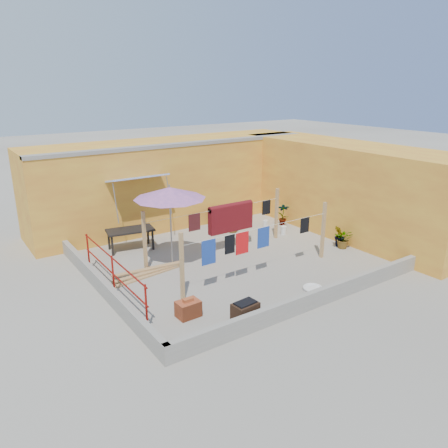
{
  "coord_description": "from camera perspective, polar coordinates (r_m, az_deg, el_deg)",
  "views": [
    {
      "loc": [
        -7.27,
        -10.24,
        5.25
      ],
      "look_at": [
        -0.07,
        0.3,
        1.12
      ],
      "focal_mm": 35.0,
      "sensor_mm": 36.0,
      "label": 1
    }
  ],
  "objects": [
    {
      "name": "ground",
      "position": [
        13.61,
        0.95,
        -4.76
      ],
      "size": [
        80.0,
        80.0,
        0.0
      ],
      "primitive_type": "plane",
      "color": "#9E998E",
      "rests_on": "ground"
    },
    {
      "name": "plant_right_c",
      "position": [
        15.01,
        15.38,
        -1.85
      ],
      "size": [
        0.77,
        0.79,
        0.66
      ],
      "primitive_type": "imported",
      "rotation": [
        0.0,
        0.0,
        5.36
      ],
      "color": "#245D1A",
      "rests_on": "ground"
    },
    {
      "name": "green_hose",
      "position": [
        16.74,
        0.64,
        -0.22
      ],
      "size": [
        0.49,
        0.49,
        0.07
      ],
      "color": "#186D1D",
      "rests_on": "ground"
    },
    {
      "name": "clothesline_rig",
      "position": [
        13.86,
        1.1,
        0.3
      ],
      "size": [
        5.09,
        2.35,
        1.8
      ],
      "color": "tan",
      "rests_on": "ground"
    },
    {
      "name": "plant_right_b",
      "position": [
        15.12,
        14.86,
        -1.52
      ],
      "size": [
        0.52,
        0.52,
        0.74
      ],
      "primitive_type": "imported",
      "rotation": [
        0.0,
        0.0,
        3.91
      ],
      "color": "#245D1A",
      "rests_on": "ground"
    },
    {
      "name": "red_railing",
      "position": [
        11.53,
        -14.33,
        -5.79
      ],
      "size": [
        0.05,
        4.2,
        1.1
      ],
      "color": "#A21610",
      "rests_on": "ground"
    },
    {
      "name": "white_basin",
      "position": [
        11.96,
        11.53,
        -8.24
      ],
      "size": [
        0.53,
        0.53,
        0.09
      ],
      "color": "silver",
      "rests_on": "ground"
    },
    {
      "name": "brick_stack",
      "position": [
        10.47,
        -4.69,
        -10.96
      ],
      "size": [
        0.55,
        0.41,
        0.47
      ],
      "color": "#A04524",
      "rests_on": "ground"
    },
    {
      "name": "wall_right",
      "position": [
        16.54,
        15.9,
        4.5
      ],
      "size": [
        2.4,
        9.0,
        3.2
      ],
      "primitive_type": "cube",
      "color": "gold",
      "rests_on": "ground"
    },
    {
      "name": "plant_back_a",
      "position": [
        16.06,
        1.16,
        0.26
      ],
      "size": [
        0.78,
        0.71,
        0.75
      ],
      "primitive_type": "imported",
      "rotation": [
        0.0,
        0.0,
        0.22
      ],
      "color": "#245D1A",
      "rests_on": "ground"
    },
    {
      "name": "water_jug_b",
      "position": [
        16.01,
        7.76,
        -0.8
      ],
      "size": [
        0.22,
        0.22,
        0.34
      ],
      "color": "silver",
      "rests_on": "ground"
    },
    {
      "name": "water_jug_a",
      "position": [
        16.67,
        5.45,
        0.01
      ],
      "size": [
        0.21,
        0.21,
        0.33
      ],
      "color": "silver",
      "rests_on": "ground"
    },
    {
      "name": "plant_back_b",
      "position": [
        16.73,
        -1.37,
        0.97
      ],
      "size": [
        0.45,
        0.45,
        0.74
      ],
      "primitive_type": "imported",
      "rotation": [
        0.0,
        0.0,
        1.47
      ],
      "color": "#245D1A",
      "rests_on": "ground"
    },
    {
      "name": "wall_back",
      "position": [
        17.22,
        -6.74,
        5.61
      ],
      "size": [
        11.0,
        3.27,
        3.21
      ],
      "color": "gold",
      "rests_on": "ground"
    },
    {
      "name": "outdoor_table",
      "position": [
        14.58,
        -12.15,
        -0.93
      ],
      "size": [
        1.61,
        1.0,
        0.7
      ],
      "color": "black",
      "rests_on": "ground"
    },
    {
      "name": "plant_right_a",
      "position": [
        16.96,
        7.73,
        1.28
      ],
      "size": [
        0.55,
        0.53,
        0.87
      ],
      "primitive_type": "imported",
      "rotation": [
        0.0,
        0.0,
        2.43
      ],
      "color": "#245D1A",
      "rests_on": "ground"
    },
    {
      "name": "parapet_left",
      "position": [
        11.84,
        -15.54,
        -7.9
      ],
      "size": [
        0.16,
        7.3,
        0.44
      ],
      "primitive_type": "cube",
      "color": "gray",
      "rests_on": "ground"
    },
    {
      "name": "patio_umbrella",
      "position": [
        12.56,
        -7.11,
        3.98
      ],
      "size": [
        2.24,
        2.24,
        2.5
      ],
      "color": "gray",
      "rests_on": "ground"
    },
    {
      "name": "parapet_front",
      "position": [
        11.07,
        11.88,
        -9.52
      ],
      "size": [
        8.3,
        0.16,
        0.44
      ],
      "primitive_type": "cube",
      "color": "gray",
      "rests_on": "ground"
    },
    {
      "name": "lumber_pile",
      "position": [
        12.78,
        -9.93,
        -6.25
      ],
      "size": [
        2.32,
        0.63,
        0.14
      ],
      "color": "tan",
      "rests_on": "ground"
    },
    {
      "name": "brazier",
      "position": [
        10.18,
        2.79,
        -11.47
      ],
      "size": [
        0.62,
        0.44,
        0.53
      ],
      "color": "black",
      "rests_on": "ground"
    }
  ]
}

